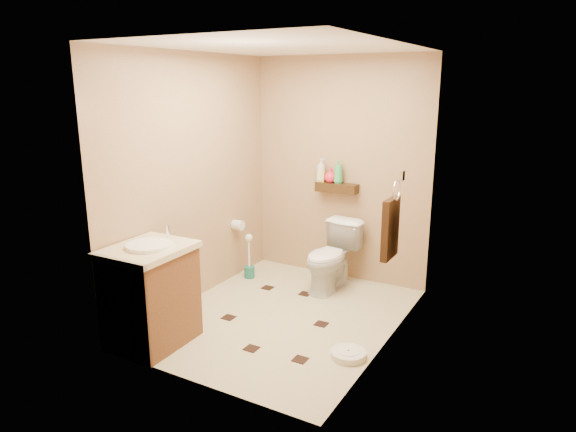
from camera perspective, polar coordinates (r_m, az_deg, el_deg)
The scene contains 18 objects.
ground at distance 4.87m, azimuth -0.60°, elevation -11.11°, with size 2.50×2.50×0.00m, color #C5B990.
wall_back at distance 5.59m, azimuth 5.81°, elevation 5.10°, with size 2.00×0.04×2.40m, color #A27C5D.
wall_front at distance 3.49m, azimuth -10.96°, elevation -0.85°, with size 2.00×0.04×2.40m, color #A27C5D.
wall_left at distance 5.05m, azimuth -10.54°, elevation 3.92°, with size 0.04×2.50×2.40m, color #A27C5D.
wall_right at distance 4.09m, azimuth 11.58°, elevation 1.38°, with size 0.04×2.50×2.40m, color #A27C5D.
ceiling at distance 4.40m, azimuth -0.69°, elevation 18.32°, with size 2.00×2.50×0.02m, color white.
wall_shelf at distance 5.55m, azimuth 5.43°, elevation 3.15°, with size 0.46×0.14×0.10m, color #3A2410.
floor_accents at distance 4.82m, azimuth -1.01°, elevation -11.37°, with size 1.10×1.32×0.01m.
toilet at distance 5.38m, azimuth 4.83°, elevation -4.54°, with size 0.40×0.70×0.71m, color white.
vanity at distance 4.40m, azimuth -14.99°, elevation -8.38°, with size 0.58×0.70×0.97m.
bathroom_scale at distance 4.24m, azimuth 6.71°, elevation -14.99°, with size 0.33×0.33×0.06m.
toilet_brush at distance 5.74m, azimuth -4.33°, elevation -5.16°, with size 0.12×0.12×0.51m.
towel_ring at distance 4.41m, azimuth 11.36°, elevation -1.07°, with size 0.12×0.30×0.76m.
toilet_paper at distance 5.65m, azimuth -5.59°, elevation -1.01°, with size 0.12×0.11×0.12m.
bottle_a at distance 5.59m, azimuth 3.71°, elevation 5.12°, with size 0.10×0.10×0.25m, color beige.
bottle_b at distance 5.60m, azimuth 3.73°, elevation 4.70°, with size 0.08×0.08×0.17m, color yellow.
bottle_c at distance 5.55m, azimuth 4.75°, elevation 4.56°, with size 0.13×0.13×0.16m, color red.
bottle_d at distance 5.51m, azimuth 5.62°, elevation 4.92°, with size 0.10×0.10×0.25m, color #36A35A.
Camera 1 is at (2.20, -3.80, 2.11)m, focal length 32.00 mm.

